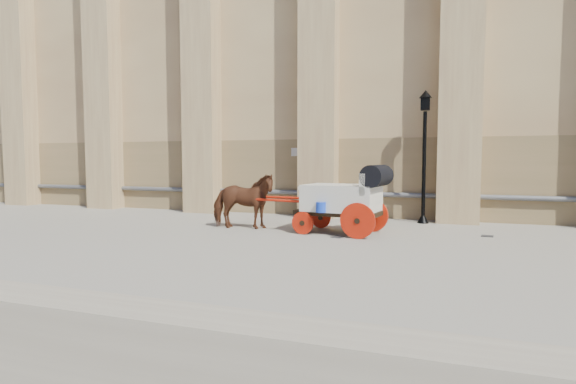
% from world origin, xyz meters
% --- Properties ---
extents(ground, '(90.00, 90.00, 0.00)m').
position_xyz_m(ground, '(0.00, 0.00, 0.00)').
color(ground, slate).
rests_on(ground, ground).
extents(cathedral, '(44.80, 9.20, 19.20)m').
position_xyz_m(cathedral, '(2.07, 7.81, 9.01)').
color(cathedral, tan).
rests_on(cathedral, ground).
extents(horse, '(2.21, 1.27, 1.76)m').
position_xyz_m(horse, '(-2.49, -0.05, 0.88)').
color(horse, brown).
rests_on(horse, ground).
extents(carriage, '(4.80, 1.88, 2.05)m').
position_xyz_m(carriage, '(0.81, 0.08, 1.10)').
color(carriage, black).
rests_on(carriage, ground).
extents(street_lamp, '(0.43, 0.43, 4.55)m').
position_xyz_m(street_lamp, '(2.88, 3.15, 2.44)').
color(street_lamp, black).
rests_on(street_lamp, ground).
extents(drain_grate_near, '(0.41, 0.41, 0.01)m').
position_xyz_m(drain_grate_near, '(0.71, -0.59, 0.01)').
color(drain_grate_near, black).
rests_on(drain_grate_near, ground).
extents(drain_grate_far, '(0.36, 0.36, 0.01)m').
position_xyz_m(drain_grate_far, '(4.74, 0.94, 0.01)').
color(drain_grate_far, black).
rests_on(drain_grate_far, ground).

